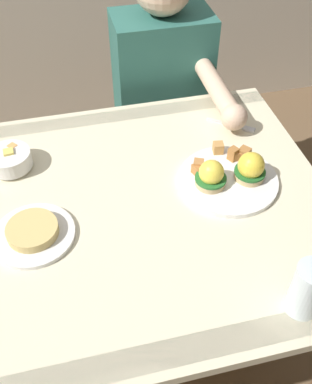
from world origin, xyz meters
TOP-DOWN VIEW (x-y plane):
  - ground_plane at (0.00, 0.00)m, footprint 6.00×6.00m
  - dining_table at (0.00, 0.00)m, footprint 1.20×0.90m
  - eggs_benedict_plate at (0.35, 0.03)m, footprint 0.27×0.27m
  - fruit_bowl at (-0.22, 0.22)m, footprint 0.12×0.12m
  - fork at (0.45, 0.26)m, footprint 0.13×0.11m
  - water_glass_near at (0.37, -0.36)m, footprint 0.07×0.07m
  - side_plate at (-0.17, -0.04)m, footprint 0.20×0.20m
  - diner_person at (0.32, 0.60)m, footprint 0.34×0.54m

SIDE VIEW (x-z plane):
  - ground_plane at x=0.00m, z-range 0.00..0.00m
  - dining_table at x=0.00m, z-range 0.26..1.00m
  - diner_person at x=0.32m, z-range 0.08..1.22m
  - fork at x=0.45m, z-range 0.74..0.74m
  - side_plate at x=-0.17m, z-range 0.74..0.77m
  - eggs_benedict_plate at x=0.35m, z-range 0.72..0.81m
  - fruit_bowl at x=-0.22m, z-range 0.74..0.80m
  - water_glass_near at x=0.37m, z-range 0.73..0.87m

